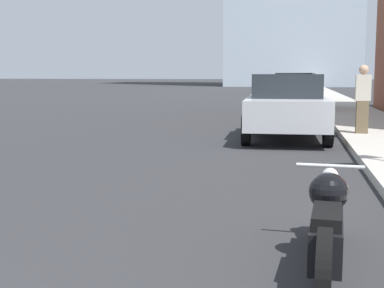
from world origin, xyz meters
The scene contains 5 objects.
sidewalk centered at (5.54, 40.00, 0.07)m, with size 2.28×240.00×0.15m.
motorcycle centered at (3.53, 3.44, 0.38)m, with size 0.62×2.26×0.76m.
parked_car_silver centered at (3.04, 12.40, 0.83)m, with size 2.11×4.29×1.60m.
parked_car_black centered at (3.28, 22.83, 0.84)m, with size 2.22×4.51×1.66m.
pedestrian centered at (4.89, 12.77, 1.01)m, with size 0.36×0.23×1.68m.
Camera 1 is at (3.25, -0.93, 1.58)m, focal length 50.00 mm.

